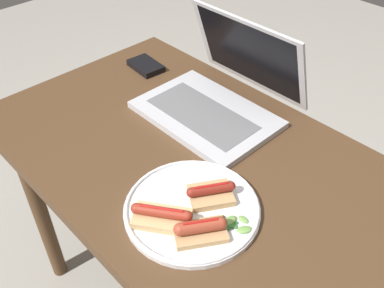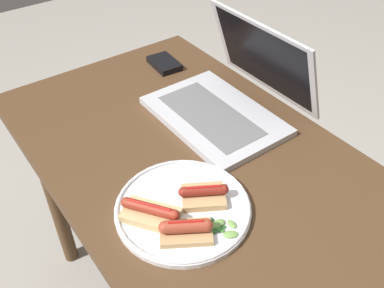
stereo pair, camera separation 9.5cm
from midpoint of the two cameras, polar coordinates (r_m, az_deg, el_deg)
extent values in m
cube|color=#4C331E|center=(1.04, -2.27, -2.24)|extent=(1.10, 0.66, 0.04)
cylinder|color=#4C331E|center=(1.69, -6.27, 0.36)|extent=(0.05, 0.05, 0.71)
cylinder|color=#4C331E|center=(1.53, -21.42, -8.15)|extent=(0.05, 0.05, 0.71)
cube|color=#B7B7BC|center=(1.14, -0.54, 3.87)|extent=(0.36, 0.25, 0.02)
cube|color=slate|center=(1.13, -1.10, 3.96)|extent=(0.30, 0.14, 0.00)
cube|color=#B7B7BC|center=(1.18, 5.32, 11.80)|extent=(0.36, 0.08, 0.22)
cube|color=black|center=(1.17, 5.18, 11.80)|extent=(0.33, 0.07, 0.19)
cylinder|color=silver|center=(0.90, -3.05, -8.84)|extent=(0.29, 0.29, 0.01)
torus|color=silver|center=(0.90, -3.07, -8.50)|extent=(0.28, 0.28, 0.01)
cube|color=tan|center=(0.87, -7.21, -9.99)|extent=(0.13, 0.12, 0.02)
cylinder|color=maroon|center=(0.86, -7.32, -9.16)|extent=(0.10, 0.08, 0.02)
sphere|color=maroon|center=(0.85, -3.91, -9.73)|extent=(0.02, 0.02, 0.02)
sphere|color=maroon|center=(0.87, -10.62, -8.58)|extent=(0.02, 0.02, 0.02)
cylinder|color=red|center=(0.85, -7.38, -8.67)|extent=(0.08, 0.06, 0.01)
cube|color=tan|center=(0.91, -0.48, -6.98)|extent=(0.11, 0.11, 0.01)
cylinder|color=maroon|center=(0.89, -0.49, -6.19)|extent=(0.06, 0.08, 0.02)
sphere|color=maroon|center=(0.90, 2.15, -5.76)|extent=(0.02, 0.02, 0.02)
sphere|color=maroon|center=(0.89, -3.18, -6.62)|extent=(0.02, 0.02, 0.02)
cylinder|color=red|center=(0.89, -0.50, -5.72)|extent=(0.04, 0.06, 0.00)
cube|color=tan|center=(0.85, -2.16, -11.88)|extent=(0.11, 0.12, 0.01)
cylinder|color=#9E3D28|center=(0.83, -2.19, -11.07)|extent=(0.06, 0.08, 0.03)
sphere|color=#9E3D28|center=(0.84, 0.55, -10.65)|extent=(0.03, 0.03, 0.03)
sphere|color=#9E3D28|center=(0.83, -4.96, -11.46)|extent=(0.03, 0.03, 0.03)
cylinder|color=red|center=(0.82, -2.22, -10.49)|extent=(0.04, 0.06, 0.01)
ellipsoid|color=#709E4C|center=(0.86, 3.77, -11.49)|extent=(0.03, 0.03, 0.01)
ellipsoid|color=#709E4C|center=(0.87, 1.94, -10.31)|extent=(0.02, 0.03, 0.01)
ellipsoid|color=#2D662D|center=(0.87, 0.97, -10.02)|extent=(0.02, 0.02, 0.01)
ellipsoid|color=#387A33|center=(0.86, 2.24, -10.95)|extent=(0.02, 0.02, 0.00)
ellipsoid|color=#709E4C|center=(0.87, 3.74, -10.15)|extent=(0.02, 0.02, 0.01)
ellipsoid|color=#2D662D|center=(0.86, 1.48, -11.35)|extent=(0.02, 0.02, 0.01)
ellipsoid|color=#2D662D|center=(0.87, 2.49, -10.63)|extent=(0.02, 0.02, 0.00)
ellipsoid|color=#709E4C|center=(0.85, 0.70, -11.69)|extent=(0.03, 0.03, 0.01)
ellipsoid|color=#387A33|center=(0.86, 1.44, -10.87)|extent=(0.01, 0.02, 0.01)
cube|color=black|center=(1.37, -8.20, 10.21)|extent=(0.12, 0.08, 0.02)
camera|label=1|loc=(0.05, -92.82, -2.39)|focal=40.00mm
camera|label=2|loc=(0.05, 87.18, 2.39)|focal=40.00mm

